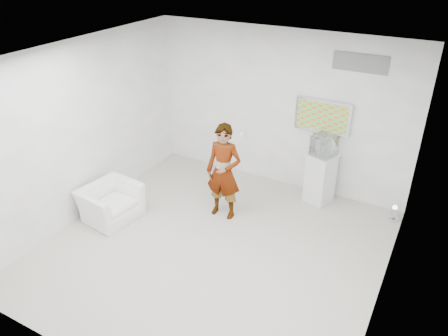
# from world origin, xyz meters

# --- Properties ---
(room) EXTENTS (5.01, 5.01, 3.00)m
(room) POSITION_xyz_m (0.00, 0.00, 1.50)
(room) COLOR #B7B3A8
(room) RESTS_ON ground
(tv) EXTENTS (1.00, 0.08, 0.60)m
(tv) POSITION_xyz_m (0.85, 2.45, 1.55)
(tv) COLOR silver
(tv) RESTS_ON room
(logo_decal) EXTENTS (0.90, 0.02, 0.30)m
(logo_decal) POSITION_xyz_m (1.35, 2.49, 2.55)
(logo_decal) COLOR slate
(logo_decal) RESTS_ON room
(person) EXTENTS (0.65, 0.44, 1.71)m
(person) POSITION_xyz_m (-0.31, 0.92, 0.85)
(person) COLOR white
(person) RESTS_ON room
(armchair) EXTENTS (0.93, 1.03, 0.61)m
(armchair) POSITION_xyz_m (-1.98, -0.11, 0.30)
(armchair) COLOR white
(armchair) RESTS_ON room
(pedestal) EXTENTS (0.58, 0.58, 0.95)m
(pedestal) POSITION_xyz_m (1.01, 2.16, 0.48)
(pedestal) COLOR silver
(pedestal) RESTS_ON room
(floor_uplight) EXTENTS (0.20, 0.20, 0.28)m
(floor_uplight) POSITION_xyz_m (2.35, 2.16, 0.14)
(floor_uplight) COLOR silver
(floor_uplight) RESTS_ON room
(vitrine) EXTENTS (0.45, 0.45, 0.36)m
(vitrine) POSITION_xyz_m (1.01, 2.16, 1.14)
(vitrine) COLOR silver
(vitrine) RESTS_ON pedestal
(console) EXTENTS (0.14, 0.17, 0.23)m
(console) POSITION_xyz_m (1.01, 2.16, 1.07)
(console) COLOR silver
(console) RESTS_ON pedestal
(wii_remote) EXTENTS (0.08, 0.13, 0.03)m
(wii_remote) POSITION_xyz_m (-0.07, 1.08, 1.54)
(wii_remote) COLOR silver
(wii_remote) RESTS_ON person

